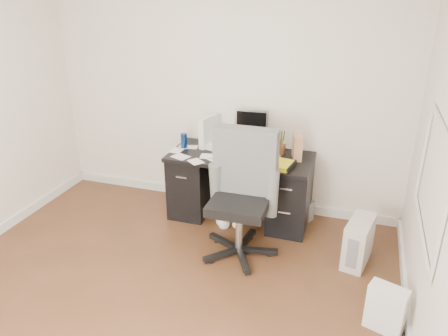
# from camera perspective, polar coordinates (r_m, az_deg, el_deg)

# --- Properties ---
(ground) EXTENTS (4.00, 4.00, 0.00)m
(ground) POSITION_cam_1_polar(r_m,az_deg,el_deg) (3.76, -10.00, -17.60)
(ground) COLOR #412A15
(ground) RESTS_ON ground
(room_shell) EXTENTS (4.02, 4.02, 2.71)m
(room_shell) POSITION_cam_1_polar(r_m,az_deg,el_deg) (2.97, -11.40, 7.56)
(room_shell) COLOR silver
(room_shell) RESTS_ON ground
(desk) EXTENTS (1.50, 0.70, 0.75)m
(desk) POSITION_cam_1_polar(r_m,az_deg,el_deg) (4.74, 2.11, -2.25)
(desk) COLOR black
(desk) RESTS_ON ground
(loose_papers) EXTENTS (1.10, 0.60, 0.00)m
(loose_papers) POSITION_cam_1_polar(r_m,az_deg,el_deg) (4.60, -0.40, 1.77)
(loose_papers) COLOR white
(loose_papers) RESTS_ON desk
(lcd_monitor) EXTENTS (0.37, 0.23, 0.45)m
(lcd_monitor) POSITION_cam_1_polar(r_m,az_deg,el_deg) (4.70, 3.60, 5.09)
(lcd_monitor) COLOR silver
(lcd_monitor) RESTS_ON desk
(keyboard) EXTENTS (0.42, 0.20, 0.02)m
(keyboard) POSITION_cam_1_polar(r_m,az_deg,el_deg) (4.46, 2.99, 1.13)
(keyboard) COLOR black
(keyboard) RESTS_ON desk
(computer_mouse) EXTENTS (0.08, 0.08, 0.06)m
(computer_mouse) POSITION_cam_1_polar(r_m,az_deg,el_deg) (4.49, 7.06, 1.44)
(computer_mouse) COLOR silver
(computer_mouse) RESTS_ON desk
(travel_mug) EXTENTS (0.08, 0.08, 0.16)m
(travel_mug) POSITION_cam_1_polar(r_m,az_deg,el_deg) (4.80, -5.24, 3.59)
(travel_mug) COLOR navy
(travel_mug) RESTS_ON desk
(white_binder) EXTENTS (0.22, 0.32, 0.34)m
(white_binder) POSITION_cam_1_polar(r_m,az_deg,el_deg) (4.80, -1.94, 4.83)
(white_binder) COLOR silver
(white_binder) RESTS_ON desk
(magazine_file) EXTENTS (0.16, 0.25, 0.26)m
(magazine_file) POSITION_cam_1_polar(r_m,az_deg,el_deg) (4.53, 9.54, 2.81)
(magazine_file) COLOR #A87851
(magazine_file) RESTS_ON desk
(pen_cup) EXTENTS (0.11, 0.11, 0.25)m
(pen_cup) POSITION_cam_1_polar(r_m,az_deg,el_deg) (4.62, 7.46, 3.29)
(pen_cup) COLOR #5F2E1B
(pen_cup) RESTS_ON desk
(yellow_book) EXTENTS (0.24, 0.28, 0.04)m
(yellow_book) POSITION_cam_1_polar(r_m,az_deg,el_deg) (4.32, 7.64, 0.39)
(yellow_book) COLOR yellow
(yellow_book) RESTS_ON desk
(paper_remote) EXTENTS (0.28, 0.24, 0.02)m
(paper_remote) POSITION_cam_1_polar(r_m,az_deg,el_deg) (4.28, 3.34, 0.13)
(paper_remote) COLOR white
(paper_remote) RESTS_ON desk
(office_chair) EXTENTS (0.70, 0.70, 1.22)m
(office_chair) POSITION_cam_1_polar(r_m,az_deg,el_deg) (4.02, 2.05, -3.89)
(office_chair) COLOR #595B59
(office_chair) RESTS_ON ground
(pc_tower) EXTENTS (0.28, 0.47, 0.44)m
(pc_tower) POSITION_cam_1_polar(r_m,az_deg,el_deg) (4.27, 17.15, -9.17)
(pc_tower) COLOR beige
(pc_tower) RESTS_ON ground
(shopping_bag) EXTENTS (0.33, 0.28, 0.38)m
(shopping_bag) POSITION_cam_1_polar(r_m,az_deg,el_deg) (3.63, 20.41, -16.84)
(shopping_bag) COLOR silver
(shopping_bag) RESTS_ON ground
(wicker_basket) EXTENTS (0.39, 0.39, 0.36)m
(wicker_basket) POSITION_cam_1_polar(r_m,az_deg,el_deg) (4.96, 1.29, -3.82)
(wicker_basket) COLOR #493116
(wicker_basket) RESTS_ON ground
(desk_printer) EXTENTS (0.48, 0.45, 0.23)m
(desk_printer) POSITION_cam_1_polar(r_m,az_deg,el_deg) (4.89, 8.81, -5.45)
(desk_printer) COLOR slate
(desk_printer) RESTS_ON ground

